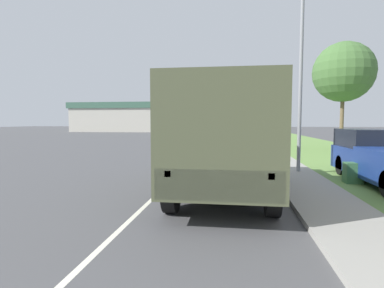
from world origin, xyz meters
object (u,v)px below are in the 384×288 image
(car_third_ahead, at_px, (229,133))
(lamp_post, at_px, (296,59))
(military_truck, at_px, (224,136))
(car_second_ahead, at_px, (198,136))
(car_nearest_ahead, at_px, (234,140))

(car_third_ahead, distance_m, lamp_post, 28.60)
(car_third_ahead, bearing_deg, military_truck, -89.30)
(car_second_ahead, xyz_separation_m, lamp_post, (6.00, -18.35, 3.90))
(car_nearest_ahead, bearing_deg, lamp_post, -76.93)
(lamp_post, bearing_deg, car_third_ahead, 96.16)
(car_second_ahead, bearing_deg, car_third_ahead, 73.21)
(lamp_post, bearing_deg, car_nearest_ahead, 103.07)
(car_nearest_ahead, xyz_separation_m, car_third_ahead, (-0.67, 17.95, -0.07))
(car_second_ahead, relative_size, car_third_ahead, 0.85)
(car_second_ahead, bearing_deg, car_nearest_ahead, -65.91)
(car_nearest_ahead, relative_size, car_second_ahead, 0.99)
(car_third_ahead, bearing_deg, car_nearest_ahead, -87.87)
(car_third_ahead, bearing_deg, car_second_ahead, -106.79)
(military_truck, distance_m, car_nearest_ahead, 13.98)
(car_second_ahead, height_order, car_third_ahead, car_third_ahead)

